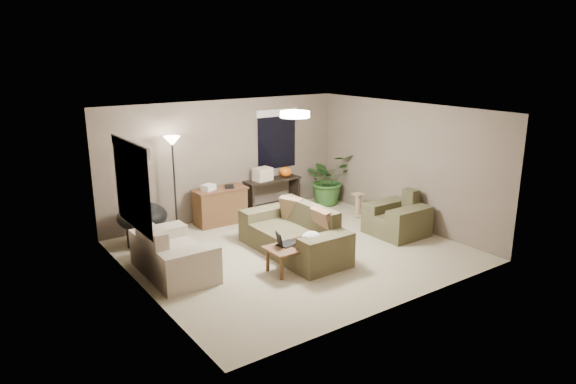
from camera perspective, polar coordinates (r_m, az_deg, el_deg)
room_shell at (r=8.87m, az=0.74°, el=0.97°), size 5.50×5.50×5.50m
main_sofa at (r=9.08m, az=0.79°, el=-5.00°), size 0.95×2.20×0.85m
throw_pillows at (r=9.11m, az=2.10°, el=-2.58°), size 0.38×1.38×0.47m
loveseat at (r=8.44m, az=-12.77°, el=-6.99°), size 0.90×1.60×0.85m
armchair at (r=10.21m, az=12.06°, el=-3.00°), size 0.95×1.00×0.85m
coffee_table at (r=8.39m, az=0.88°, el=-6.29°), size 1.00×0.55×0.42m
laptop at (r=8.34m, az=-0.46°, el=-5.55°), size 0.41×0.31×0.24m
plastic_bag at (r=8.33m, az=2.61°, el=-5.17°), size 0.37×0.34×0.23m
desk at (r=10.67m, az=-7.53°, el=-1.54°), size 1.10×0.50×0.75m
desk_papers at (r=10.48m, az=-8.34°, el=0.53°), size 0.73×0.33×0.12m
console_table at (r=11.35m, az=-1.74°, el=-0.06°), size 1.30×0.40×0.75m
pumpkin at (r=11.44m, az=-0.29°, el=2.25°), size 0.32×0.32×0.22m
cardboard_box at (r=11.11m, az=-2.84°, el=1.99°), size 0.40×0.32×0.28m
papasan_chair at (r=9.73m, az=-15.86°, el=-3.13°), size 1.06×1.06×0.80m
floor_lamp at (r=10.01m, az=-12.69°, el=4.30°), size 0.32×0.32×1.91m
ceiling_fixture at (r=8.65m, az=0.77°, el=8.62°), size 0.50×0.50×0.10m
houseplant at (r=11.96m, az=4.44°, el=0.84°), size 1.08×1.19×0.93m
cat_scratching_post at (r=11.21m, az=7.78°, el=-1.58°), size 0.32×0.32×0.50m
window_left at (r=7.80m, az=-17.08°, el=2.31°), size 0.05×1.56×1.33m
window_back at (r=11.49m, az=-1.24°, el=7.01°), size 1.06×0.05×1.33m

